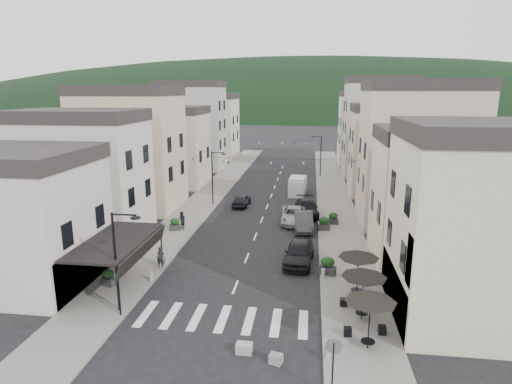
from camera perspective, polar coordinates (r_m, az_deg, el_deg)
ground at (r=23.46m, az=-5.49°, el=-18.90°), size 700.00×700.00×0.00m
sidewalk_left at (r=54.16m, az=-5.78°, el=0.05°), size 4.00×76.00×0.12m
sidewalk_right at (r=52.86m, az=10.27°, el=-0.43°), size 4.00×76.00×0.12m
hill_backdrop at (r=319.57m, az=6.66°, el=11.09°), size 640.00×360.00×70.00m
bistro_building at (r=26.39m, az=29.06°, el=-4.89°), size 10.00×8.00×10.00m
boutique_awning at (r=28.63m, az=-17.74°, el=-6.43°), size 3.77×7.50×3.28m
buildings_row_left at (r=60.50m, az=-11.20°, el=7.10°), size 10.20×54.16×14.00m
buildings_row_right at (r=57.09m, az=17.40°, el=6.58°), size 10.20×54.16×14.50m
cafe_terrace at (r=24.51m, az=14.16°, el=-11.52°), size 2.50×8.10×2.53m
streetlamp_left_near at (r=25.31m, az=-17.73°, el=-7.65°), size 1.70×0.56×6.00m
streetlamp_left_far at (r=47.31m, az=-5.54°, el=2.61°), size 1.70×0.56×6.00m
streetlamp_right_far at (r=63.91m, az=8.40°, el=5.34°), size 1.70×0.56×6.00m
traffic_sign at (r=19.05m, az=10.28°, el=-20.61°), size 0.70×0.07×2.70m
bollards at (r=27.97m, az=-2.97°, el=-12.23°), size 11.66×10.26×0.60m
bunting_near at (r=42.11m, az=0.96°, el=4.03°), size 19.00×0.28×0.62m
bunting_far at (r=57.89m, az=2.75°, el=6.59°), size 19.00×0.28×0.62m
parked_car_a at (r=32.04m, az=5.75°, el=-8.03°), size 2.39×5.09×1.68m
parked_car_b at (r=39.65m, az=6.37°, el=-3.89°), size 1.91×4.81×1.55m
parked_car_c at (r=41.61m, az=5.09°, el=-3.08°), size 2.64×5.40×1.48m
parked_car_d at (r=44.13m, az=6.77°, el=-2.09°), size 2.70×5.61×1.58m
parked_car_e at (r=47.32m, az=-1.94°, el=-1.08°), size 1.77×4.06×1.36m
delivery_van at (r=52.87m, az=5.57°, el=0.88°), size 2.19×4.79×2.23m
pedestrian_a at (r=31.61m, az=-12.61°, el=-8.52°), size 0.59×0.42×1.53m
pedestrian_b at (r=39.68m, az=-9.86°, el=-3.76°), size 1.01×0.99×1.63m
concrete_block_a at (r=22.22m, az=-1.59°, el=-20.10°), size 0.81×0.52×0.50m
concrete_block_b at (r=21.58m, az=2.66°, el=-21.33°), size 0.70×0.60×0.45m
planter_la at (r=29.95m, az=-19.10°, el=-10.71°), size 1.09×0.80×1.09m
planter_lb at (r=39.60m, az=-10.77°, el=-4.24°), size 1.12×0.82×1.12m
planter_ra at (r=30.30m, az=9.50°, el=-9.67°), size 1.26×0.93×1.26m
planter_rb at (r=39.47m, az=9.04°, el=-4.16°), size 1.16×0.73×1.22m
planter_rc at (r=41.30m, az=10.24°, el=-3.48°), size 1.05×0.64×1.12m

